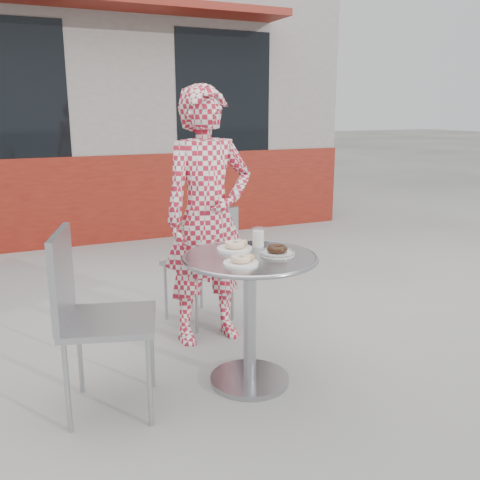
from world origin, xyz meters
name	(u,v)px	position (x,y,z in m)	size (l,w,h in m)	color
ground	(248,382)	(0.00, 0.00, 0.00)	(60.00, 60.00, 0.00)	#A7A49F
storefront	(79,110)	(0.00, 5.56, 1.49)	(6.02, 4.55, 3.00)	gray
bistro_table	(250,288)	(0.01, 0.00, 0.56)	(0.73, 0.73, 0.74)	#B0B0B4
chair_far	(200,286)	(0.08, 0.97, 0.26)	(0.52, 0.52, 0.84)	#9EA0A5
chair_left	(109,356)	(-0.75, 0.05, 0.29)	(0.56, 0.56, 0.94)	#9EA0A5
seated_person	(208,217)	(0.03, 0.67, 0.83)	(0.60, 0.40, 1.65)	#A3192C
plate_far	(235,246)	(-0.01, 0.15, 0.76)	(0.20, 0.20, 0.05)	white
plate_near	(241,261)	(-0.10, -0.13, 0.76)	(0.18, 0.18, 0.05)	white
plate_checker	(277,252)	(0.15, -0.04, 0.76)	(0.19, 0.19, 0.05)	white
milk_cup	(258,238)	(0.14, 0.16, 0.79)	(0.07, 0.07, 0.11)	white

